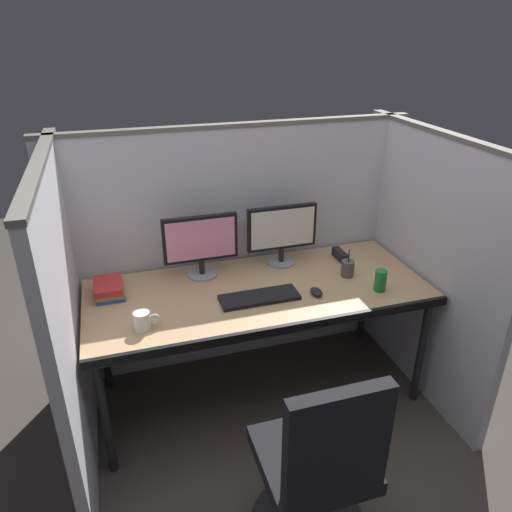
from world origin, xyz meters
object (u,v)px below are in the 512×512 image
(monitor_right, at_px, (282,231))
(soda_can, at_px, (380,280))
(pen_cup, at_px, (348,268))
(book_stack, at_px, (109,289))
(desk, at_px, (259,297))
(coffee_mug, at_px, (143,321))
(computer_mouse, at_px, (316,292))
(red_stapler, at_px, (340,255))
(monitor_left, at_px, (201,242))
(office_chair, at_px, (316,485))
(keyboard_main, at_px, (259,297))

(monitor_right, xyz_separation_m, soda_can, (0.41, -0.48, -0.15))
(pen_cup, relative_size, soda_can, 1.35)
(book_stack, bearing_deg, desk, -13.24)
(coffee_mug, bearing_deg, desk, 17.09)
(computer_mouse, height_order, red_stapler, red_stapler)
(monitor_left, height_order, book_stack, monitor_left)
(office_chair, distance_m, red_stapler, 1.44)
(monitor_left, xyz_separation_m, keyboard_main, (0.24, -0.35, -0.20))
(monitor_right, distance_m, soda_can, 0.65)
(desk, distance_m, red_stapler, 0.64)
(coffee_mug, xyz_separation_m, pen_cup, (1.20, 0.21, 0.00))
(office_chair, bearing_deg, red_stapler, 65.06)
(coffee_mug, height_order, red_stapler, coffee_mug)
(monitor_right, bearing_deg, coffee_mug, -151.68)
(office_chair, distance_m, book_stack, 1.45)
(red_stapler, bearing_deg, monitor_left, 177.50)
(soda_can, bearing_deg, monitor_right, 130.62)
(monitor_right, bearing_deg, desk, -129.78)
(keyboard_main, xyz_separation_m, computer_mouse, (0.31, -0.05, 0.01))
(red_stapler, relative_size, book_stack, 0.71)
(desk, bearing_deg, computer_mouse, -26.88)
(monitor_left, bearing_deg, soda_can, -26.81)
(coffee_mug, distance_m, book_stack, 0.42)
(computer_mouse, bearing_deg, soda_can, -9.51)
(desk, relative_size, monitor_left, 4.42)
(office_chair, xyz_separation_m, coffee_mug, (-0.59, 0.79, 0.42))
(monitor_right, relative_size, coffee_mug, 3.41)
(computer_mouse, xyz_separation_m, book_stack, (-1.08, 0.33, 0.02))
(book_stack, height_order, soda_can, soda_can)
(monitor_right, xyz_separation_m, red_stapler, (0.37, -0.06, -0.19))
(desk, xyz_separation_m, soda_can, (0.64, -0.20, 0.11))
(desk, xyz_separation_m, computer_mouse, (0.28, -0.14, 0.07))
(keyboard_main, xyz_separation_m, soda_can, (0.67, -0.11, 0.05))
(office_chair, distance_m, keyboard_main, 0.97)
(soda_can, bearing_deg, keyboard_main, 171.05)
(soda_can, bearing_deg, book_stack, 164.79)
(monitor_left, xyz_separation_m, computer_mouse, (0.55, -0.40, -0.20))
(red_stapler, bearing_deg, keyboard_main, -153.39)
(computer_mouse, relative_size, book_stack, 0.45)
(keyboard_main, height_order, coffee_mug, coffee_mug)
(keyboard_main, bearing_deg, desk, 72.72)
(monitor_right, distance_m, red_stapler, 0.42)
(monitor_left, relative_size, pen_cup, 2.61)
(monitor_right, height_order, coffee_mug, monitor_right)
(desk, distance_m, pen_cup, 0.55)
(monitor_right, distance_m, coffee_mug, 1.02)
(desk, xyz_separation_m, keyboard_main, (-0.03, -0.10, 0.06))
(coffee_mug, bearing_deg, soda_can, -0.06)
(desk, bearing_deg, soda_can, -17.62)
(soda_can, bearing_deg, computer_mouse, 170.49)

